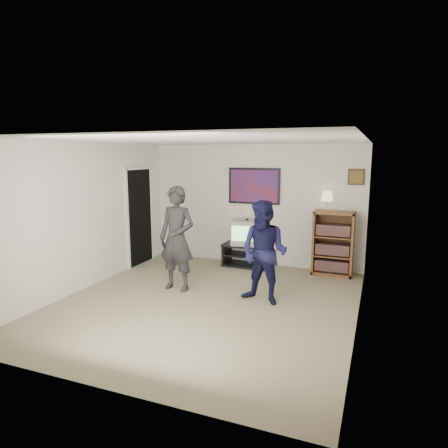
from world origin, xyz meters
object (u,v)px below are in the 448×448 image
Objects in this scene: crt_television at (247,232)px; bookshelf at (333,243)px; person_short at (264,253)px; media_stand at (246,255)px; person_tall at (177,239)px.

bookshelf reaches higher than crt_television.
bookshelf is 2.10m from person_short.
person_tall is at bearing -108.44° from media_stand.
media_stand is 2.03m from person_tall.
person_tall reaches higher than crt_television.
bookshelf is 0.76× the size of person_short.
crt_television is at bearing 127.27° from person_short.
person_short is (-0.83, -1.92, 0.19)m from bookshelf.
person_tall is at bearing -170.39° from person_short.
person_tall is 1.11× the size of person_short.
person_short is (0.91, -1.87, 0.58)m from media_stand.
crt_television is 0.37× the size of person_short.
person_tall is 1.55m from person_short.
person_short reaches higher than crt_television.
bookshelf is at bearing -7.55° from crt_television.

